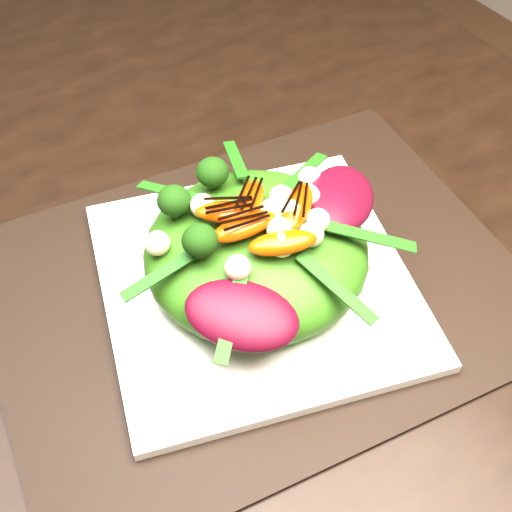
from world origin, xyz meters
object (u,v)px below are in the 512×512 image
plate_base (256,282)px  lettuce_mound (256,251)px  placemat (256,287)px  salad_bowl (256,273)px  orange_segment (228,202)px

plate_base → lettuce_mound: 0.04m
placemat → salad_bowl: size_ratio=2.07×
plate_base → orange_segment: orange_segment is taller
placemat → lettuce_mound: size_ratio=2.43×
salad_bowl → orange_segment: size_ratio=4.14×
plate_base → orange_segment: bearing=105.1°
lettuce_mound → placemat: bearing=0.0°
salad_bowl → placemat: bearing=0.0°
placemat → orange_segment: (-0.01, 0.03, 0.09)m
salad_bowl → orange_segment: orange_segment is taller
orange_segment → lettuce_mound: bearing=-74.9°
placemat → plate_base: bearing=0.0°
plate_base → lettuce_mound: size_ratio=1.39×
plate_base → lettuce_mound: lettuce_mound is taller
placemat → orange_segment: orange_segment is taller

